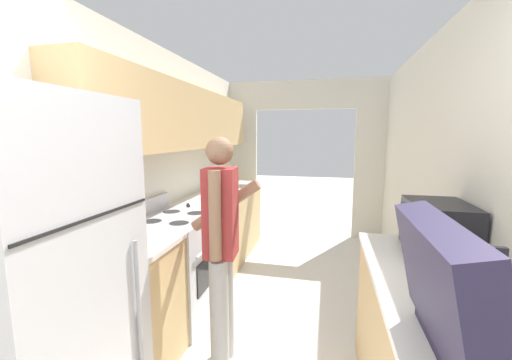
{
  "coord_description": "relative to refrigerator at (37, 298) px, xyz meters",
  "views": [
    {
      "loc": [
        0.38,
        -0.41,
        1.65
      ],
      "look_at": [
        -0.25,
        2.32,
        1.24
      ],
      "focal_mm": 22.0,
      "sensor_mm": 36.0,
      "label": 1
    }
  ],
  "objects": [
    {
      "name": "book_stack",
      "position": [
        1.87,
        0.48,
        0.06
      ],
      "size": [
        0.27,
        0.31,
        0.1
      ],
      "color": "#C67028",
      "rests_on": "counter_right"
    },
    {
      "name": "knife",
      "position": [
        -0.1,
        1.88,
        0.02
      ],
      "size": [
        0.15,
        0.33,
        0.02
      ],
      "rotation": [
        0.0,
        0.0,
        0.55
      ],
      "color": "#B7B7BC",
      "rests_on": "counter_left"
    },
    {
      "name": "wall_left",
      "position": [
        -0.3,
        1.44,
        0.56
      ],
      "size": [
        0.38,
        7.08,
        2.5
      ],
      "color": "silver",
      "rests_on": "ground_plane"
    },
    {
      "name": "wall_right",
      "position": [
        2.17,
        1.07,
        0.34
      ],
      "size": [
        0.06,
        7.08,
        2.5
      ],
      "color": "silver",
      "rests_on": "ground_plane"
    },
    {
      "name": "range_oven",
      "position": [
        -0.03,
        1.39,
        -0.44
      ],
      "size": [
        0.66,
        0.77,
        1.07
      ],
      "color": "#B7B7BC",
      "rests_on": "ground_plane"
    },
    {
      "name": "counter_left",
      "position": [
        -0.04,
        2.23,
        -0.45
      ],
      "size": [
        0.62,
        3.29,
        0.93
      ],
      "color": "tan",
      "rests_on": "ground_plane"
    },
    {
      "name": "suitcase",
      "position": [
        1.76,
        -0.07,
        0.18
      ],
      "size": [
        0.49,
        0.62,
        0.47
      ],
      "color": "#231E38",
      "rests_on": "counter_right"
    },
    {
      "name": "wall_far_with_doorway",
      "position": [
        0.9,
        4.04,
        0.52
      ],
      "size": [
        2.87,
        0.06,
        2.5
      ],
      "color": "silver",
      "rests_on": "ground_plane"
    },
    {
      "name": "refrigerator",
      "position": [
        0.0,
        0.0,
        0.0
      ],
      "size": [
        0.71,
        0.75,
        1.82
      ],
      "color": "#B7B7BC",
      "rests_on": "ground_plane"
    },
    {
      "name": "person",
      "position": [
        0.58,
        0.89,
        -0.03
      ],
      "size": [
        0.53,
        0.39,
        1.64
      ],
      "rotation": [
        0.0,
        0.0,
        1.66
      ],
      "color": "#9E9E9E",
      "rests_on": "ground_plane"
    },
    {
      "name": "microwave",
      "position": [
        1.95,
        0.98,
        0.17
      ],
      "size": [
        0.34,
        0.46,
        0.31
      ],
      "color": "black",
      "rests_on": "counter_right"
    }
  ]
}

